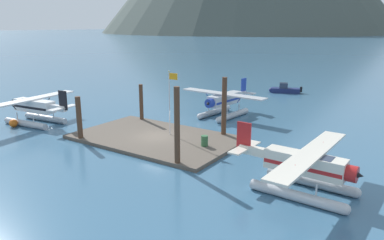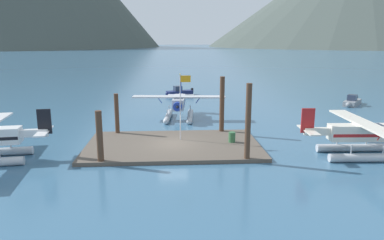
# 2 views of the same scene
# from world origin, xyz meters

# --- Properties ---
(ground_plane) EXTENTS (1200.00, 1200.00, 0.00)m
(ground_plane) POSITION_xyz_m (0.00, 0.00, 0.00)
(ground_plane) COLOR #38607F
(dock_platform) EXTENTS (14.49, 8.90, 0.30)m
(dock_platform) POSITION_xyz_m (0.00, 0.00, 0.15)
(dock_platform) COLOR brown
(dock_platform) RESTS_ON ground
(piling_near_left) EXTENTS (0.46, 0.46, 4.00)m
(piling_near_left) POSITION_xyz_m (-5.28, -4.04, 2.00)
(piling_near_left) COLOR #4C3323
(piling_near_left) RESTS_ON ground
(piling_near_right) EXTENTS (0.42, 0.42, 5.88)m
(piling_near_right) POSITION_xyz_m (5.42, -4.14, 2.94)
(piling_near_right) COLOR #4C3323
(piling_near_right) RESTS_ON ground
(piling_far_left) EXTENTS (0.40, 0.40, 4.02)m
(piling_far_left) POSITION_xyz_m (-5.20, 3.99, 2.01)
(piling_far_left) COLOR #4C3323
(piling_far_left) RESTS_ON ground
(piling_far_right) EXTENTS (0.45, 0.45, 5.53)m
(piling_far_right) POSITION_xyz_m (4.69, 4.01, 2.77)
(piling_far_right) COLOR #4C3323
(piling_far_right) RESTS_ON ground
(flagpole) EXTENTS (0.95, 0.10, 5.79)m
(flagpole) POSITION_xyz_m (0.79, 1.22, 3.92)
(flagpole) COLOR silver
(flagpole) RESTS_ON dock_platform
(fuel_drum) EXTENTS (0.62, 0.62, 0.88)m
(fuel_drum) POSITION_xyz_m (5.04, 0.17, 0.74)
(fuel_drum) COLOR #33663D
(fuel_drum) RESTS_ON dock_platform
(seaplane_cream_stbd_aft) EXTENTS (7.98, 10.45, 3.84)m
(seaplane_cream_stbd_aft) POSITION_xyz_m (14.40, -3.39, 1.58)
(seaplane_cream_stbd_aft) COLOR #B7BABF
(seaplane_cream_stbd_aft) RESTS_ON ground
(seaplane_silver_bow_centre) EXTENTS (10.48, 7.97, 3.84)m
(seaplane_silver_bow_centre) POSITION_xyz_m (0.80, 10.98, 1.58)
(seaplane_silver_bow_centre) COLOR #B7BABF
(seaplane_silver_bow_centre) RESTS_ON ground
(boat_grey_open_east) EXTENTS (3.85, 4.18, 1.50)m
(boat_grey_open_east) POSITION_xyz_m (24.90, 18.21, 0.49)
(boat_grey_open_east) COLOR gray
(boat_grey_open_east) RESTS_ON ground
(boat_navy_open_north) EXTENTS (4.64, 2.94, 1.50)m
(boat_navy_open_north) POSITION_xyz_m (1.20, 29.06, 0.49)
(boat_navy_open_north) COLOR navy
(boat_navy_open_north) RESTS_ON ground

